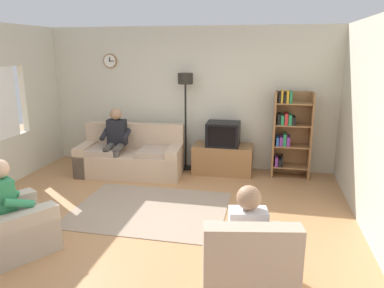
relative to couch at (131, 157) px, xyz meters
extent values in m
plane|color=#B27F51|center=(0.94, -1.86, -0.31)|extent=(12.00, 12.00, 0.00)
cube|color=beige|center=(0.94, 0.80, 1.04)|extent=(6.20, 0.12, 2.70)
cylinder|color=olive|center=(-0.64, 0.72, 1.74)|extent=(0.28, 0.03, 0.28)
cylinder|color=white|center=(-0.64, 0.70, 1.74)|extent=(0.24, 0.01, 0.24)
cube|color=black|center=(-0.64, 0.70, 1.77)|extent=(0.02, 0.01, 0.09)
cube|color=black|center=(-0.60, 0.70, 1.74)|extent=(0.11, 0.01, 0.01)
cube|color=beige|center=(-1.92, 0.24, 1.09)|extent=(0.12, 1.10, 1.20)
cube|color=tan|center=(0.00, -0.05, -0.10)|extent=(1.96, 1.00, 0.42)
cube|color=tan|center=(-0.03, 0.30, 0.35)|extent=(1.91, 0.36, 0.48)
cube|color=tan|center=(0.84, 0.02, -0.03)|extent=(0.29, 0.86, 0.56)
cube|color=tan|center=(-0.83, -0.13, -0.03)|extent=(0.29, 0.86, 0.56)
cube|color=tan|center=(0.51, -0.06, 0.16)|extent=(0.66, 0.73, 0.10)
cube|color=tan|center=(-0.49, -0.15, 0.16)|extent=(0.66, 0.73, 0.10)
cube|color=olive|center=(1.68, 0.39, -0.04)|extent=(1.10, 0.56, 0.54)
cube|color=black|center=(1.68, 0.65, -0.02)|extent=(1.10, 0.04, 0.03)
cube|color=black|center=(1.68, 0.37, 0.45)|extent=(0.60, 0.48, 0.44)
cube|color=black|center=(1.68, 0.12, 0.45)|extent=(0.50, 0.01, 0.36)
cube|color=olive|center=(2.59, 0.44, 0.46)|extent=(0.04, 0.36, 1.55)
cube|color=olive|center=(3.23, 0.44, 0.46)|extent=(0.04, 0.36, 1.55)
cube|color=olive|center=(2.91, 0.61, 0.46)|extent=(0.64, 0.02, 1.55)
cube|color=olive|center=(2.91, 0.44, -0.12)|extent=(0.60, 0.34, 0.02)
cube|color=#72338C|center=(2.67, 0.42, -0.02)|extent=(0.05, 0.28, 0.17)
cube|color=black|center=(2.72, 0.42, -0.04)|extent=(0.04, 0.28, 0.14)
cube|color=black|center=(2.77, 0.42, -0.02)|extent=(0.03, 0.28, 0.18)
cube|color=olive|center=(2.91, 0.44, 0.27)|extent=(0.60, 0.34, 0.02)
cube|color=#2D59A5|center=(2.66, 0.42, 0.36)|extent=(0.04, 0.28, 0.15)
cube|color=#72338C|center=(2.73, 0.42, 0.36)|extent=(0.06, 0.28, 0.16)
cube|color=#267F4C|center=(2.79, 0.42, 0.39)|extent=(0.06, 0.28, 0.22)
cube|color=#72338C|center=(2.85, 0.42, 0.36)|extent=(0.06, 0.28, 0.17)
cube|color=olive|center=(2.91, 0.44, 0.66)|extent=(0.60, 0.34, 0.02)
cube|color=black|center=(2.67, 0.42, 0.76)|extent=(0.05, 0.28, 0.19)
cube|color=#267F4C|center=(2.73, 0.42, 0.75)|extent=(0.05, 0.28, 0.16)
cube|color=red|center=(2.79, 0.42, 0.77)|extent=(0.06, 0.28, 0.20)
cube|color=#267F4C|center=(2.86, 0.42, 0.76)|extent=(0.06, 0.28, 0.18)
cube|color=black|center=(2.92, 0.42, 0.74)|extent=(0.06, 0.28, 0.14)
cube|color=olive|center=(2.91, 0.44, 1.04)|extent=(0.60, 0.34, 0.02)
cube|color=black|center=(2.66, 0.42, 1.15)|extent=(0.03, 0.28, 0.18)
cube|color=gold|center=(2.70, 0.42, 1.16)|extent=(0.03, 0.28, 0.21)
cube|color=black|center=(2.75, 0.42, 1.13)|extent=(0.04, 0.28, 0.14)
cube|color=gold|center=(2.79, 0.42, 1.16)|extent=(0.04, 0.28, 0.20)
cube|color=#267F4C|center=(2.85, 0.42, 1.15)|extent=(0.04, 0.28, 0.20)
cylinder|color=black|center=(0.93, 0.49, -0.30)|extent=(0.28, 0.28, 0.03)
cylinder|color=black|center=(0.93, 0.49, 0.54)|extent=(0.04, 0.04, 1.70)
cylinder|color=black|center=(0.93, 0.49, 1.44)|extent=(0.28, 0.28, 0.20)
cube|color=#BCAD99|center=(-0.36, -2.89, -0.11)|extent=(1.12, 1.14, 0.40)
cube|color=#BCAD99|center=(-0.61, -2.71, -0.03)|extent=(0.59, 0.78, 0.56)
cube|color=#BCAD99|center=(-0.10, -3.03, -0.03)|extent=(0.59, 0.78, 0.56)
cube|color=tan|center=(2.34, -3.13, -0.11)|extent=(0.94, 0.97, 0.40)
cube|color=tan|center=(2.40, -3.49, 0.34)|extent=(0.82, 0.32, 0.50)
cube|color=tan|center=(2.04, -3.16, -0.03)|extent=(0.34, 0.82, 0.56)
cube|color=tan|center=(2.63, -3.05, -0.03)|extent=(0.34, 0.82, 0.56)
cube|color=gray|center=(0.85, -1.49, -0.31)|extent=(2.20, 1.70, 0.01)
cube|color=black|center=(-0.26, 0.00, 0.47)|extent=(0.36, 0.23, 0.48)
sphere|color=#A37A5B|center=(-0.26, -0.01, 0.82)|extent=(0.22, 0.22, 0.22)
cylinder|color=#4C4742|center=(-0.15, -0.19, 0.23)|extent=(0.16, 0.39, 0.13)
cylinder|color=#4C4742|center=(-0.33, -0.20, 0.23)|extent=(0.16, 0.39, 0.13)
cylinder|color=#4C4742|center=(-0.14, -0.37, -0.05)|extent=(0.12, 0.12, 0.52)
cylinder|color=#4C4742|center=(-0.31, -0.39, -0.05)|extent=(0.12, 0.12, 0.52)
cylinder|color=black|center=(-0.04, -0.09, 0.45)|extent=(0.12, 0.34, 0.20)
cylinder|color=black|center=(-0.46, -0.12, 0.45)|extent=(0.12, 0.34, 0.20)
cube|color=#338C59|center=(-0.39, -2.93, 0.35)|extent=(0.39, 0.35, 0.48)
cylinder|color=#4C4742|center=(-0.36, -2.72, 0.11)|extent=(0.31, 0.39, 0.13)
cylinder|color=#4C4742|center=(-0.21, -2.81, 0.11)|extent=(0.31, 0.39, 0.13)
cylinder|color=#4C4742|center=(-0.26, -2.56, -0.11)|extent=(0.15, 0.15, 0.40)
cylinder|color=#4C4742|center=(-0.11, -2.65, -0.11)|extent=(0.15, 0.15, 0.40)
cylinder|color=#338C59|center=(-0.51, -2.73, 0.33)|extent=(0.25, 0.33, 0.20)
cylinder|color=#338C59|center=(-0.16, -2.95, 0.33)|extent=(0.25, 0.33, 0.20)
cube|color=silver|center=(2.35, -3.17, 0.35)|extent=(0.37, 0.26, 0.48)
sphere|color=#A37A5B|center=(2.34, -3.16, 0.70)|extent=(0.22, 0.22, 0.22)
cylinder|color=black|center=(2.22, -3.00, 0.11)|extent=(0.20, 0.40, 0.13)
cylinder|color=black|center=(2.40, -2.97, 0.11)|extent=(0.20, 0.40, 0.13)
cylinder|color=black|center=(2.19, -2.82, -0.11)|extent=(0.13, 0.13, 0.40)
cylinder|color=black|center=(2.36, -2.78, -0.11)|extent=(0.13, 0.13, 0.40)
cylinder|color=silver|center=(2.12, -3.11, 0.33)|extent=(0.15, 0.34, 0.20)
cylinder|color=silver|center=(2.53, -3.04, 0.33)|extent=(0.15, 0.34, 0.20)
camera|label=1|loc=(2.47, -6.20, 1.97)|focal=34.26mm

